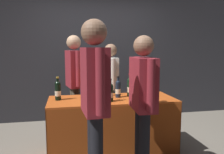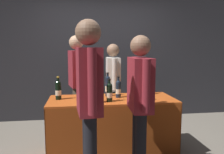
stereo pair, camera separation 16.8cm
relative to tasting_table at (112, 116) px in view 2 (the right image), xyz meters
name	(u,v)px [view 2 (the right image)]	position (x,y,z in m)	size (l,w,h in m)	color
ground_plane	(112,152)	(0.00, 0.00, -0.54)	(12.00, 12.00, 0.00)	gray
back_partition	(100,53)	(0.00, 1.71, 0.82)	(7.80, 0.12, 2.72)	#2D2D33
tasting_table	(112,116)	(0.00, 0.00, 0.00)	(1.73, 0.70, 0.78)	#B74C19
featured_wine_bottle	(108,86)	(-0.04, 0.18, 0.39)	(0.07, 0.07, 0.34)	#192333
display_bottle_0	(109,92)	(-0.06, -0.18, 0.37)	(0.08, 0.08, 0.30)	black
display_bottle_1	(118,88)	(0.10, 0.06, 0.37)	(0.07, 0.07, 0.30)	#192333
display_bottle_2	(138,91)	(0.30, -0.24, 0.39)	(0.07, 0.07, 0.34)	black
display_bottle_3	(58,90)	(-0.73, 0.05, 0.38)	(0.08, 0.08, 0.31)	black
display_bottle_4	(130,87)	(0.28, 0.10, 0.38)	(0.07, 0.07, 0.33)	black
display_bottle_5	(148,86)	(0.57, 0.21, 0.37)	(0.07, 0.07, 0.31)	black
wine_glass_near_vendor	(148,93)	(0.46, -0.17, 0.34)	(0.07, 0.07, 0.14)	silver
flower_vase	(97,92)	(-0.22, -0.21, 0.38)	(0.09, 0.09, 0.42)	silver
brochure_stand	(137,93)	(0.33, -0.11, 0.33)	(0.14, 0.01, 0.17)	silver
vendor_presenter	(113,81)	(0.12, 0.72, 0.38)	(0.23, 0.58, 1.54)	#2D3347
vendor_assistant	(77,76)	(-0.48, 0.73, 0.47)	(0.29, 0.58, 1.68)	#4C4233
taster_foreground_right	(89,94)	(-0.36, -0.95, 0.51)	(0.24, 0.56, 1.74)	black
taster_foreground_left	(140,95)	(0.21, -0.70, 0.43)	(0.23, 0.61, 1.61)	black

